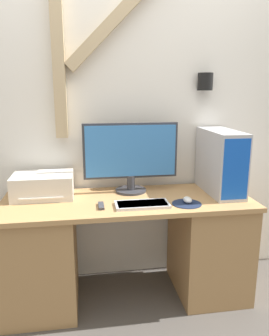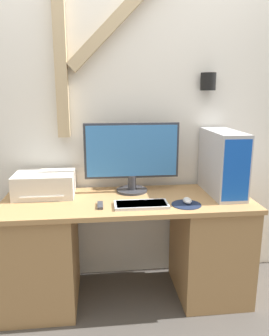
{
  "view_description": "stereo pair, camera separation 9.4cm",
  "coord_description": "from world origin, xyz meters",
  "px_view_note": "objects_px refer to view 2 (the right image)",
  "views": [
    {
      "loc": [
        -0.27,
        -1.73,
        1.42
      ],
      "look_at": [
        0.05,
        0.3,
        0.93
      ],
      "focal_mm": 35.0,
      "sensor_mm": 36.0,
      "label": 1
    },
    {
      "loc": [
        -0.18,
        -1.75,
        1.42
      ],
      "look_at": [
        0.05,
        0.3,
        0.93
      ],
      "focal_mm": 35.0,
      "sensor_mm": 36.0,
      "label": 2
    }
  ],
  "objects_px": {
    "monitor": "(132,154)",
    "printer": "(45,185)",
    "keyboard": "(141,204)",
    "remote_control": "(100,205)",
    "computer_tower": "(223,163)",
    "mouse": "(187,201)"
  },
  "relations": [
    {
      "from": "computer_tower",
      "to": "printer",
      "type": "distance_m",
      "value": 1.22
    },
    {
      "from": "keyboard",
      "to": "monitor",
      "type": "bearing_deg",
      "value": 95.02
    },
    {
      "from": "monitor",
      "to": "printer",
      "type": "bearing_deg",
      "value": -176.97
    },
    {
      "from": "monitor",
      "to": "mouse",
      "type": "relative_size",
      "value": 7.77
    },
    {
      "from": "monitor",
      "to": "printer",
      "type": "relative_size",
      "value": 1.66
    },
    {
      "from": "printer",
      "to": "computer_tower",
      "type": "bearing_deg",
      "value": -3.59
    },
    {
      "from": "computer_tower",
      "to": "printer",
      "type": "relative_size",
      "value": 1.22
    },
    {
      "from": "remote_control",
      "to": "mouse",
      "type": "bearing_deg",
      "value": -1.08
    },
    {
      "from": "keyboard",
      "to": "remote_control",
      "type": "height_order",
      "value": "keyboard"
    },
    {
      "from": "mouse",
      "to": "monitor",
      "type": "bearing_deg",
      "value": 136.95
    },
    {
      "from": "keyboard",
      "to": "remote_control",
      "type": "distance_m",
      "value": 0.25
    },
    {
      "from": "keyboard",
      "to": "mouse",
      "type": "distance_m",
      "value": 0.3
    },
    {
      "from": "computer_tower",
      "to": "remote_control",
      "type": "xyz_separation_m",
      "value": [
        -0.84,
        -0.18,
        -0.21
      ]
    },
    {
      "from": "computer_tower",
      "to": "printer",
      "type": "xyz_separation_m",
      "value": [
        -1.21,
        0.08,
        -0.14
      ]
    },
    {
      "from": "monitor",
      "to": "printer",
      "type": "distance_m",
      "value": 0.63
    },
    {
      "from": "mouse",
      "to": "printer",
      "type": "distance_m",
      "value": 0.96
    },
    {
      "from": "monitor",
      "to": "computer_tower",
      "type": "relative_size",
      "value": 1.37
    },
    {
      "from": "monitor",
      "to": "mouse",
      "type": "distance_m",
      "value": 0.5
    },
    {
      "from": "remote_control",
      "to": "printer",
      "type": "bearing_deg",
      "value": 145.09
    },
    {
      "from": "monitor",
      "to": "computer_tower",
      "type": "xyz_separation_m",
      "value": [
        0.61,
        -0.11,
        -0.05
      ]
    },
    {
      "from": "keyboard",
      "to": "printer",
      "type": "distance_m",
      "value": 0.69
    },
    {
      "from": "monitor",
      "to": "keyboard",
      "type": "bearing_deg",
      "value": -84.98
    }
  ]
}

